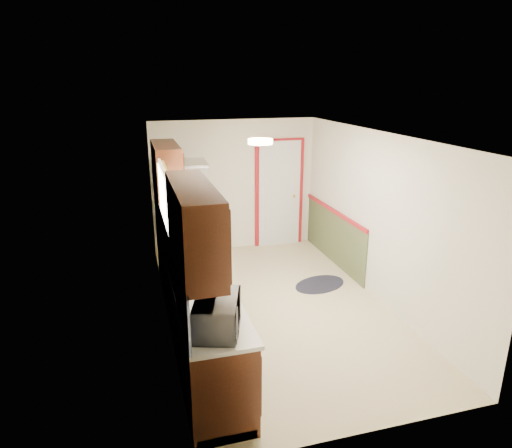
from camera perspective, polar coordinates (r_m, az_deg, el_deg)
room_shell at (r=6.08m, az=2.70°, el=-0.31°), size 3.20×5.20×2.52m
kitchen_run at (r=5.69m, az=-8.37°, el=-5.96°), size 0.63×4.00×2.20m
back_wall_trim at (r=8.48m, az=4.36°, el=2.70°), size 1.12×2.30×2.08m
ceiling_fixture at (r=5.55m, az=0.54°, el=10.28°), size 0.30×0.30×0.06m
microwave at (r=4.08m, az=-4.88°, el=-10.83°), size 0.47×0.64×0.38m
refrigerator at (r=7.59m, az=-8.87°, el=0.91°), size 0.80×0.78×1.82m
rug at (r=7.27m, az=7.98°, el=-7.47°), size 1.02×0.83×0.01m
cooktop at (r=6.67m, az=-9.31°, el=-1.12°), size 0.53×0.64×0.02m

